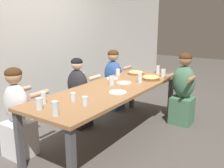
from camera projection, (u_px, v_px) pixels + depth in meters
ground_plane at (112, 136)px, 3.65m from camera, size 18.00×18.00×0.00m
restaurant_back_panel at (33, 24)px, 4.11m from camera, size 10.00×0.06×3.20m
dining_table at (112, 92)px, 3.48m from camera, size 2.64×0.90×0.74m
pizza_board_main at (136, 73)px, 4.34m from camera, size 0.29×0.29×0.05m
pizza_board_second at (151, 78)px, 3.92m from camera, size 0.29×0.29×0.06m
empty_plate_a at (112, 78)px, 4.00m from camera, size 0.18×0.18×0.02m
empty_plate_b at (118, 92)px, 3.22m from camera, size 0.23×0.23×0.02m
empty_plate_c at (124, 83)px, 3.71m from camera, size 0.22×0.22×0.02m
drinking_glass_a at (85, 101)px, 2.71m from camera, size 0.07×0.07×0.10m
drinking_glass_b at (158, 70)px, 4.36m from camera, size 0.06×0.06×0.15m
drinking_glass_c at (163, 73)px, 4.14m from camera, size 0.08×0.08×0.13m
drinking_glass_d at (118, 73)px, 4.20m from camera, size 0.07×0.07×0.12m
drinking_glass_e at (140, 79)px, 3.73m from camera, size 0.07×0.07×0.13m
drinking_glass_f at (39, 104)px, 2.59m from camera, size 0.07×0.07×0.12m
drinking_glass_g at (55, 109)px, 2.41m from camera, size 0.07×0.07×0.15m
drinking_glass_h at (44, 99)px, 2.78m from camera, size 0.06×0.06×0.13m
drinking_glass_i at (73, 97)px, 2.86m from camera, size 0.06×0.06×0.10m
drinking_glass_j at (112, 81)px, 3.59m from camera, size 0.07×0.07×0.13m
diner_far_right at (113, 82)px, 4.71m from camera, size 0.51×0.40×1.13m
diner_far_left at (18, 116)px, 3.03m from camera, size 0.51×0.40×1.12m
diner_near_right at (183, 92)px, 4.00m from camera, size 0.51×0.40×1.17m
diner_far_center at (78, 96)px, 3.92m from camera, size 0.51×0.40×1.10m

